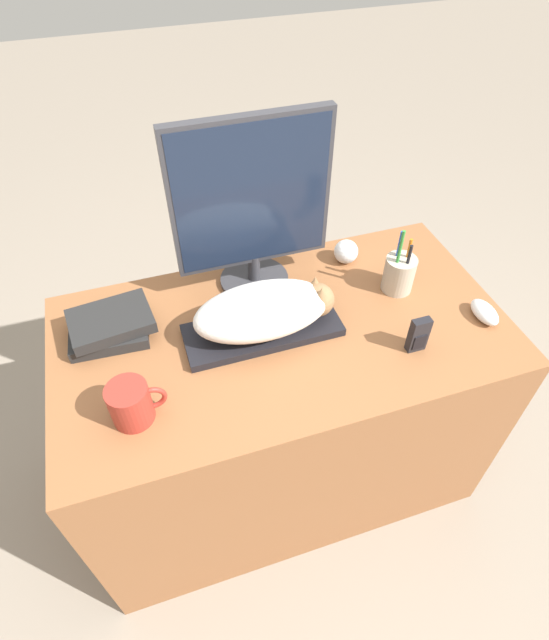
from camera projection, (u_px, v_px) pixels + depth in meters
ground_plane at (312, 551)px, 1.68m from camera, size 12.00×12.00×0.00m
desk at (281, 408)px, 1.64m from camera, size 1.24×0.67×0.75m
keyboard at (263, 330)px, 1.35m from camera, size 0.42×0.16×0.02m
cat at (267, 309)px, 1.30m from camera, size 0.38×0.19×0.12m
monitor at (252, 204)px, 1.31m from camera, size 0.43×0.20×0.51m
computer_mouse at (485, 312)px, 1.38m from camera, size 0.06×0.10×0.04m
coffee_mug at (131, 403)px, 1.13m from camera, size 0.13×0.10×0.11m
pen_cup at (399, 273)px, 1.44m from camera, size 0.09×0.09×0.21m
baseball at (346, 252)px, 1.55m from camera, size 0.07×0.07×0.07m
phone at (418, 335)px, 1.28m from camera, size 0.05×0.03×0.10m
book_stack at (110, 326)px, 1.33m from camera, size 0.23×0.17×0.07m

